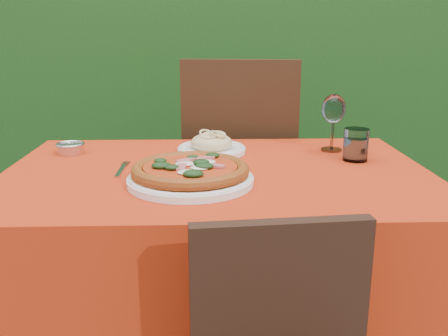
{
  "coord_description": "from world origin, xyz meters",
  "views": [
    {
      "loc": [
        -0.02,
        -1.43,
        1.15
      ],
      "look_at": [
        0.02,
        -0.05,
        0.77
      ],
      "focal_mm": 40.0,
      "sensor_mm": 36.0,
      "label": 1
    }
  ],
  "objects_px": {
    "chair_far": "(241,162)",
    "wine_glass": "(334,111)",
    "water_glass": "(356,146)",
    "fork": "(121,171)",
    "pizza_plate": "(190,173)",
    "steel_ramekin": "(71,149)",
    "pasta_plate": "(211,146)"
  },
  "relations": [
    {
      "from": "water_glass",
      "to": "wine_glass",
      "type": "height_order",
      "value": "wine_glass"
    },
    {
      "from": "wine_glass",
      "to": "steel_ramekin",
      "type": "xyz_separation_m",
      "value": [
        -0.89,
        -0.02,
        -0.12
      ]
    },
    {
      "from": "chair_far",
      "to": "wine_glass",
      "type": "height_order",
      "value": "chair_far"
    },
    {
      "from": "wine_glass",
      "to": "pasta_plate",
      "type": "bearing_deg",
      "value": -178.06
    },
    {
      "from": "pasta_plate",
      "to": "steel_ramekin",
      "type": "height_order",
      "value": "pasta_plate"
    },
    {
      "from": "pizza_plate",
      "to": "steel_ramekin",
      "type": "relative_size",
      "value": 4.46
    },
    {
      "from": "wine_glass",
      "to": "fork",
      "type": "distance_m",
      "value": 0.74
    },
    {
      "from": "chair_far",
      "to": "fork",
      "type": "xyz_separation_m",
      "value": [
        -0.4,
        -0.67,
        0.16
      ]
    },
    {
      "from": "pasta_plate",
      "to": "chair_far",
      "type": "bearing_deg",
      "value": 73.64
    },
    {
      "from": "pasta_plate",
      "to": "fork",
      "type": "relative_size",
      "value": 1.23
    },
    {
      "from": "water_glass",
      "to": "fork",
      "type": "relative_size",
      "value": 0.55
    },
    {
      "from": "pizza_plate",
      "to": "pasta_plate",
      "type": "xyz_separation_m",
      "value": [
        0.06,
        0.35,
        -0.01
      ]
    },
    {
      "from": "pizza_plate",
      "to": "wine_glass",
      "type": "bearing_deg",
      "value": 37.84
    },
    {
      "from": "water_glass",
      "to": "steel_ramekin",
      "type": "bearing_deg",
      "value": 172.7
    },
    {
      "from": "pasta_plate",
      "to": "wine_glass",
      "type": "xyz_separation_m",
      "value": [
        0.41,
        0.01,
        0.11
      ]
    },
    {
      "from": "pizza_plate",
      "to": "steel_ramekin",
      "type": "height_order",
      "value": "pizza_plate"
    },
    {
      "from": "pizza_plate",
      "to": "water_glass",
      "type": "xyz_separation_m",
      "value": [
        0.52,
        0.23,
        0.02
      ]
    },
    {
      "from": "pizza_plate",
      "to": "water_glass",
      "type": "bearing_deg",
      "value": 24.26
    },
    {
      "from": "chair_far",
      "to": "water_glass",
      "type": "bearing_deg",
      "value": 126.81
    },
    {
      "from": "pizza_plate",
      "to": "wine_glass",
      "type": "relative_size",
      "value": 1.98
    },
    {
      "from": "chair_far",
      "to": "water_glass",
      "type": "xyz_separation_m",
      "value": [
        0.33,
        -0.56,
        0.2
      ]
    },
    {
      "from": "fork",
      "to": "steel_ramekin",
      "type": "xyz_separation_m",
      "value": [
        -0.21,
        0.23,
        0.01
      ]
    },
    {
      "from": "wine_glass",
      "to": "fork",
      "type": "xyz_separation_m",
      "value": [
        -0.68,
        -0.24,
        -0.13
      ]
    },
    {
      "from": "water_glass",
      "to": "fork",
      "type": "xyz_separation_m",
      "value": [
        -0.73,
        -0.11,
        -0.04
      ]
    },
    {
      "from": "chair_far",
      "to": "pizza_plate",
      "type": "distance_m",
      "value": 0.84
    },
    {
      "from": "water_glass",
      "to": "fork",
      "type": "distance_m",
      "value": 0.74
    },
    {
      "from": "pizza_plate",
      "to": "fork",
      "type": "distance_m",
      "value": 0.25
    },
    {
      "from": "fork",
      "to": "wine_glass",
      "type": "bearing_deg",
      "value": 19.97
    },
    {
      "from": "pizza_plate",
      "to": "chair_far",
      "type": "bearing_deg",
      "value": 76.63
    },
    {
      "from": "chair_far",
      "to": "wine_glass",
      "type": "relative_size",
      "value": 5.32
    },
    {
      "from": "steel_ramekin",
      "to": "water_glass",
      "type": "bearing_deg",
      "value": -7.3
    },
    {
      "from": "wine_glass",
      "to": "steel_ramekin",
      "type": "distance_m",
      "value": 0.9
    }
  ]
}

